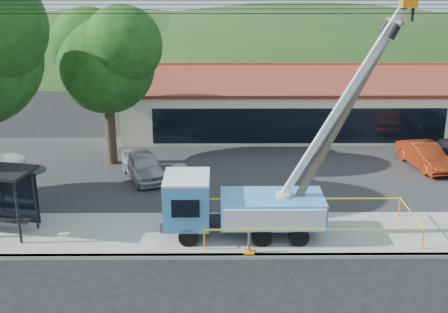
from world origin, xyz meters
name	(u,v)px	position (x,y,z in m)	size (l,w,h in m)	color
ground	(245,287)	(0.00, 0.00, 0.00)	(120.00, 120.00, 0.00)	black
curb	(243,256)	(0.00, 2.10, 0.07)	(60.00, 0.25, 0.15)	#99978F
sidewalk	(241,234)	(0.00, 4.00, 0.07)	(60.00, 4.00, 0.15)	#99978F
parking_lot	(236,169)	(0.00, 12.00, 0.05)	(60.00, 12.00, 0.10)	#28282B
strip_mall	(292,104)	(4.00, 19.98, 1.88)	(22.50, 8.53, 4.67)	beige
tree_lot	(106,55)	(-7.00, 13.00, 6.21)	(6.30, 5.60, 8.94)	#332316
hill_west	(110,55)	(-15.00, 55.00, 0.00)	(78.40, 56.00, 28.00)	#1B3E16
hill_center	(305,54)	(10.00, 55.00, 0.00)	(89.60, 64.00, 32.00)	#1B3E16
utility_truck	(240,202)	(-0.07, 3.82, 1.60)	(9.48, 3.52, 9.66)	black
leaning_pole	(345,113)	(3.98, 3.91, 5.34)	(4.69, 1.86, 9.55)	brown
bus_shelter	(0,185)	(-9.94, 4.23, 2.23)	(3.21, 2.35, 2.81)	black
caution_tape	(308,217)	(2.82, 4.08, 0.81)	(8.67, 3.13, 0.90)	orange
car_silver	(144,180)	(-4.92, 10.59, 0.00)	(1.67, 4.15, 1.42)	#A0A2A6
car_red	(423,169)	(10.50, 12.15, 0.00)	(1.45, 4.14, 1.37)	maroon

